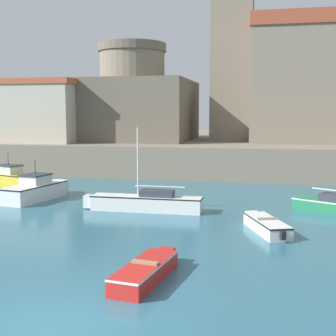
% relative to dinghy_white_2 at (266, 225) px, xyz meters
% --- Properties ---
extents(ground_plane, '(200.00, 200.00, 0.00)m').
position_rel_dinghy_white_2_xyz_m(ground_plane, '(-5.22, -10.86, -0.32)').
color(ground_plane, '#2D667A').
extents(quay_seawall, '(120.00, 40.00, 2.63)m').
position_rel_dinghy_white_2_xyz_m(quay_seawall, '(-5.22, 34.62, 1.00)').
color(quay_seawall, gray).
rests_on(quay_seawall, ground).
extents(dinghy_white_2, '(2.22, 3.95, 0.66)m').
position_rel_dinghy_white_2_xyz_m(dinghy_white_2, '(0.00, 0.00, 0.00)').
color(dinghy_white_2, white).
rests_on(dinghy_white_2, ground).
extents(motorboat_white_3, '(2.53, 5.39, 2.49)m').
position_rel_dinghy_white_2_xyz_m(motorboat_white_3, '(-13.94, 4.97, 0.30)').
color(motorboat_white_3, white).
rests_on(motorboat_white_3, ground).
extents(sailboat_white_5, '(6.63, 1.18, 4.55)m').
position_rel_dinghy_white_2_xyz_m(sailboat_white_5, '(-6.48, 3.18, 0.18)').
color(sailboat_white_5, white).
rests_on(sailboat_white_5, ground).
extents(dinghy_red_7, '(1.52, 3.96, 0.66)m').
position_rel_dinghy_white_2_xyz_m(dinghy_red_7, '(-3.73, -7.08, 0.00)').
color(dinghy_red_7, red).
rests_on(dinghy_red_7, ground).
extents(motorboat_yellow_9, '(5.90, 3.22, 2.45)m').
position_rel_dinghy_white_2_xyz_m(motorboat_yellow_9, '(-18.58, 9.63, 0.27)').
color(motorboat_yellow_9, yellow).
rests_on(motorboat_yellow_9, ground).
extents(church, '(13.29, 14.53, 16.37)m').
position_rel_dinghy_white_2_xyz_m(church, '(1.79, 26.64, 8.43)').
color(church, gray).
rests_on(church, quay_seawall).
extents(fortress, '(11.60, 11.60, 9.39)m').
position_rel_dinghy_white_2_xyz_m(fortress, '(-13.22, 23.90, 5.83)').
color(fortress, '#685E4F').
rests_on(fortress, quay_seawall).
extents(harbor_shed_far_end, '(9.32, 4.74, 5.66)m').
position_rel_dinghy_white_2_xyz_m(harbor_shed_far_end, '(-21.22, 18.23, 5.17)').
color(harbor_shed_far_end, '#BCB29E').
rests_on(harbor_shed_far_end, quay_seawall).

